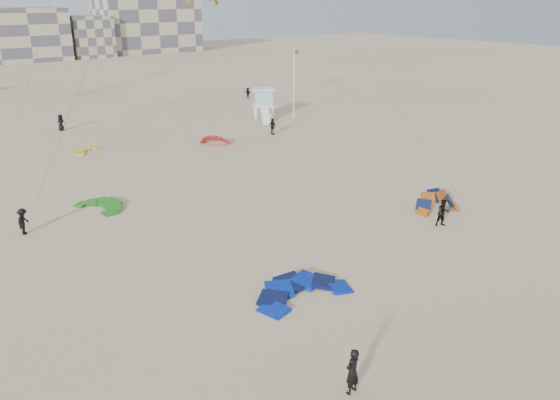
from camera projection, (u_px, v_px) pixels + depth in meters
ground at (362, 320)px, 25.42m from camera, size 320.00×320.00×0.00m
kite_ground_blue at (302, 295)px, 27.58m from camera, size 5.01×5.24×1.50m
kite_ground_orange at (437, 211)px, 38.42m from camera, size 4.03×3.97×3.25m
kite_ground_green at (100, 208)px, 39.04m from camera, size 4.84×4.69×1.06m
kite_ground_red_far at (215, 144)px, 56.17m from camera, size 4.29×4.28×2.95m
kite_ground_yellow at (87, 152)px, 53.30m from camera, size 3.78×3.84×0.53m
kitesurfer_main at (352, 371)px, 20.43m from camera, size 0.77×0.57×1.92m
kitesurfer_b at (443, 213)px, 35.62m from camera, size 1.10×1.00×1.83m
kitesurfer_c at (23, 221)px, 34.39m from camera, size 1.19×1.27×1.73m
kitesurfer_d at (273, 127)px, 59.66m from camera, size 0.64×1.11×1.78m
kitesurfer_e at (61, 122)px, 61.53m from camera, size 1.04×0.86×1.83m
kitesurfer_f at (248, 93)px, 81.49m from camera, size 0.61×1.49×1.57m
lifeguard_tower_near at (264, 104)px, 67.01m from camera, size 3.64×5.67×3.77m
flagpole at (294, 82)px, 66.55m from camera, size 0.69×0.11×8.54m
condo_east at (148, 22)px, 149.50m from camera, size 26.00×14.00×16.00m
condo_fill_right at (89, 37)px, 137.33m from camera, size 10.00×10.00×10.00m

